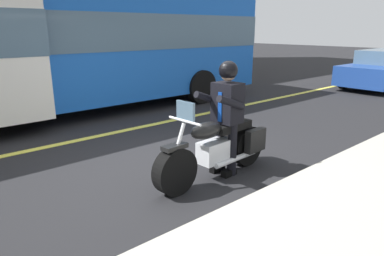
# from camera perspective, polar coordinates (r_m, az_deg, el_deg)

# --- Properties ---
(ground_plane) EXTENTS (80.00, 80.00, 0.00)m
(ground_plane) POSITION_cam_1_polar(r_m,az_deg,el_deg) (5.98, -5.19, -5.40)
(ground_plane) COLOR black
(lane_center_stripe) EXTENTS (60.00, 0.16, 0.01)m
(lane_center_stripe) POSITION_cam_1_polar(r_m,az_deg,el_deg) (7.61, -14.03, -1.04)
(lane_center_stripe) COLOR #E5DB4C
(lane_center_stripe) RESTS_ON ground_plane
(motorcycle_main) EXTENTS (2.22, 0.66, 1.26)m
(motorcycle_main) POSITION_cam_1_polar(r_m,az_deg,el_deg) (5.22, 4.21, -3.35)
(motorcycle_main) COLOR black
(motorcycle_main) RESTS_ON ground_plane
(rider_main) EXTENTS (0.64, 0.57, 1.74)m
(rider_main) POSITION_cam_1_polar(r_m,az_deg,el_deg) (5.20, 5.72, 3.23)
(rider_main) COLOR black
(rider_main) RESTS_ON ground_plane
(bus_far) EXTENTS (11.05, 2.70, 3.30)m
(bus_far) POSITION_cam_1_polar(r_m,az_deg,el_deg) (9.59, -18.44, 13.45)
(bus_far) COLOR blue
(bus_far) RESTS_ON ground_plane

